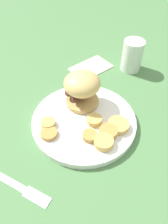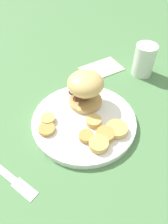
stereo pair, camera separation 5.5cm
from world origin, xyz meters
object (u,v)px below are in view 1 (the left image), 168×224
sandwich (82,87)px  drinking_glass (132,56)px  dinner_plate (84,121)px  fork (17,186)px

sandwich → drinking_glass: size_ratio=1.00×
dinner_plate → fork: bearing=63.7°
fork → drinking_glass: 0.52m
dinner_plate → fork: dinner_plate is taller
fork → drinking_glass: size_ratio=1.64×
dinner_plate → drinking_glass: bearing=-109.9°
sandwich → drinking_glass: bearing=-118.9°
sandwich → fork: size_ratio=0.61×
drinking_glass → sandwich: bearing=61.1°
dinner_plate → drinking_glass: (-0.10, -0.27, 0.04)m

